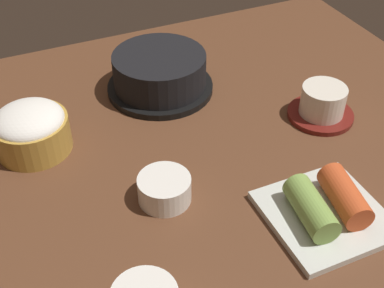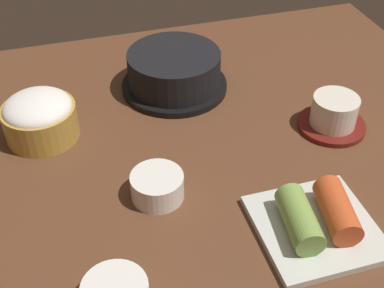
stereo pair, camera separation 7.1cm
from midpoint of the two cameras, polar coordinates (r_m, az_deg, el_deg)
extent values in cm
cube|color=#56331E|center=(74.46, -4.76, -1.98)|extent=(100.00, 76.00, 2.00)
cylinder|color=black|center=(87.13, -5.87, 6.20)|extent=(17.60, 17.60, 1.09)
cylinder|color=black|center=(85.35, -6.01, 8.05)|extent=(15.28, 15.28, 5.54)
cylinder|color=#D15619|center=(84.09, -6.13, 9.48)|extent=(13.44, 13.44, 0.60)
cylinder|color=#B78C38|center=(77.82, -19.78, 0.91)|extent=(10.77, 10.77, 5.07)
ellipsoid|color=white|center=(76.36, -20.19, 2.39)|extent=(9.91, 9.91, 3.77)
cylinder|color=maroon|center=(82.26, 11.63, 3.12)|extent=(10.25, 10.25, 0.80)
cylinder|color=silver|center=(80.73, 11.87, 4.64)|extent=(6.87, 6.87, 4.55)
cylinder|color=#C6D18C|center=(79.64, 12.06, 5.80)|extent=(5.84, 5.84, 0.40)
cylinder|color=white|center=(66.46, -6.13, -5.12)|extent=(6.92, 6.92, 3.51)
cylinder|color=#386B2D|center=(65.45, -6.22, -4.21)|extent=(5.67, 5.67, 0.50)
cube|color=silver|center=(66.00, 11.51, -7.84)|extent=(14.13, 14.13, 1.00)
cylinder|color=#7A9E47|center=(63.24, 9.89, -7.14)|extent=(4.71, 8.88, 3.66)
cylinder|color=#C64C23|center=(65.51, 13.58, -5.76)|extent=(5.18, 9.02, 3.66)
camera|label=1|loc=(0.04, -92.86, -2.38)|focal=48.23mm
camera|label=2|loc=(0.04, 87.14, 2.38)|focal=48.23mm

